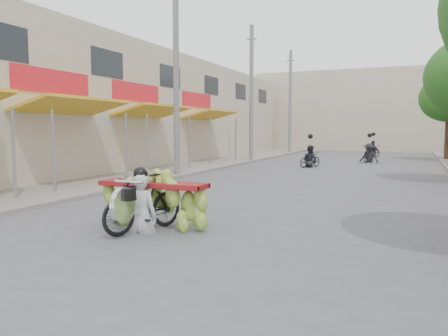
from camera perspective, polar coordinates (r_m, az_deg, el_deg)
ground at (r=5.36m, az=-19.31°, el=-16.91°), size 120.00×120.00×0.00m
sidewalk_left at (r=21.43m, az=-5.94°, el=0.03°), size 4.00×60.00×0.12m
shophouse_row_left at (r=23.41m, az=-18.07°, el=7.44°), size 9.77×40.00×6.00m
far_building at (r=41.80m, az=18.67°, el=7.03°), size 20.00×6.00×7.00m
utility_pole_mid at (r=18.06m, az=-6.26°, el=11.67°), size 0.60×0.24×8.00m
utility_pole_far at (r=26.24m, az=3.59°, el=9.67°), size 0.60×0.24×8.00m
utility_pole_back at (r=34.83m, az=8.63°, el=8.52°), size 0.60×0.24×8.00m
banana_motorbike at (r=8.64m, az=-10.07°, el=-3.42°), size 2.26×1.97×2.12m
bg_motorbike_a at (r=22.64m, az=11.18°, el=2.07°), size 1.11×1.51×1.95m
bg_motorbike_b at (r=26.54m, az=18.44°, el=2.45°), size 1.15×1.90×1.95m
bg_motorbike_c at (r=31.73m, az=18.90°, el=2.86°), size 1.15×1.53×1.95m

